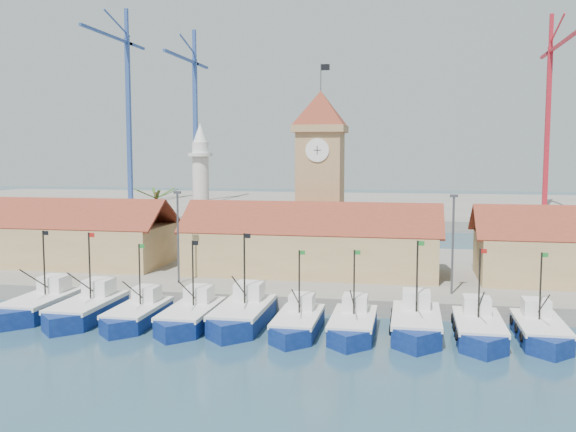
% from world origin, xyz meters
% --- Properties ---
extents(ground, '(400.00, 400.00, 0.00)m').
position_xyz_m(ground, '(0.00, 0.00, 0.00)').
color(ground, '#1E3D50').
rests_on(ground, ground).
extents(quay, '(140.00, 32.00, 1.50)m').
position_xyz_m(quay, '(0.00, 24.00, 0.75)').
color(quay, gray).
rests_on(quay, ground).
extents(terminal, '(240.00, 80.00, 2.00)m').
position_xyz_m(terminal, '(0.00, 110.00, 1.00)').
color(terminal, gray).
rests_on(terminal, ground).
extents(boat_0, '(3.77, 10.33, 7.82)m').
position_xyz_m(boat_0, '(-21.61, 3.26, 0.81)').
color(boat_0, navy).
rests_on(boat_0, ground).
extents(boat_1, '(3.79, 10.37, 7.85)m').
position_xyz_m(boat_1, '(-16.87, 2.56, 0.81)').
color(boat_1, navy).
rests_on(boat_1, ground).
extents(boat_2, '(3.39, 9.28, 7.02)m').
position_xyz_m(boat_2, '(-12.05, 2.14, 0.73)').
color(boat_2, navy).
rests_on(boat_2, ground).
extents(boat_3, '(3.58, 9.81, 7.42)m').
position_xyz_m(boat_3, '(-7.40, 2.23, 0.77)').
color(boat_3, navy).
rests_on(boat_3, ground).
extents(boat_4, '(3.88, 10.62, 8.04)m').
position_xyz_m(boat_4, '(-3.26, 3.18, 0.83)').
color(boat_4, navy).
rests_on(boat_4, ground).
extents(boat_5, '(3.33, 9.12, 6.90)m').
position_xyz_m(boat_5, '(1.60, 1.96, 0.71)').
color(boat_5, navy).
rests_on(boat_5, ground).
extents(boat_6, '(3.38, 9.26, 7.01)m').
position_xyz_m(boat_6, '(5.95, 2.21, 0.72)').
color(boat_6, navy).
rests_on(boat_6, ground).
extents(boat_7, '(3.75, 10.27, 7.77)m').
position_xyz_m(boat_7, '(10.82, 3.18, 0.80)').
color(boat_7, navy).
rests_on(boat_7, ground).
extents(boat_8, '(3.54, 9.71, 7.34)m').
position_xyz_m(boat_8, '(15.51, 2.70, 0.76)').
color(boat_8, navy).
rests_on(boat_8, ground).
extents(boat_9, '(3.42, 9.36, 7.08)m').
position_xyz_m(boat_9, '(20.06, 3.21, 0.73)').
color(boat_9, navy).
rests_on(boat_9, ground).
extents(hall_left, '(31.20, 10.13, 7.61)m').
position_xyz_m(hall_left, '(-32.00, 20.00, 3.99)').
color(hall_left, tan).
rests_on(hall_left, quay).
extents(hall_center, '(27.04, 10.13, 7.61)m').
position_xyz_m(hall_center, '(0.00, 20.00, 3.99)').
color(hall_center, tan).
rests_on(hall_center, quay).
extents(clock_tower, '(5.80, 5.80, 22.70)m').
position_xyz_m(clock_tower, '(0.00, 26.00, 11.96)').
color(clock_tower, tan).
rests_on(clock_tower, quay).
extents(minaret, '(3.00, 3.00, 16.30)m').
position_xyz_m(minaret, '(-15.00, 28.00, 9.73)').
color(minaret, silver).
rests_on(minaret, quay).
extents(palm_tree, '(5.60, 5.03, 8.39)m').
position_xyz_m(palm_tree, '(-20.00, 26.00, 6.25)').
color(palm_tree, brown).
rests_on(palm_tree, quay).
extents(lamp_posts, '(80.70, 0.25, 9.03)m').
position_xyz_m(lamp_posts, '(0.50, 12.00, 6.48)').
color(lamp_posts, '#3F3F44').
rests_on(lamp_posts, quay).
extents(crane_blue_far, '(1.00, 32.58, 46.91)m').
position_xyz_m(crane_blue_far, '(-58.27, 100.73, 27.99)').
color(crane_blue_far, '#2F4A8F').
rests_on(crane_blue_far, terminal).
extents(crane_blue_near, '(1.00, 30.02, 42.47)m').
position_xyz_m(crane_blue_near, '(-43.20, 106.97, 25.35)').
color(crane_blue_near, '#2F4A8F').
rests_on(crane_blue_near, terminal).
extents(crane_red_right, '(1.00, 34.03, 42.40)m').
position_xyz_m(crane_red_right, '(39.74, 103.41, 25.64)').
color(crane_red_right, '#B41B28').
rests_on(crane_red_right, terminal).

